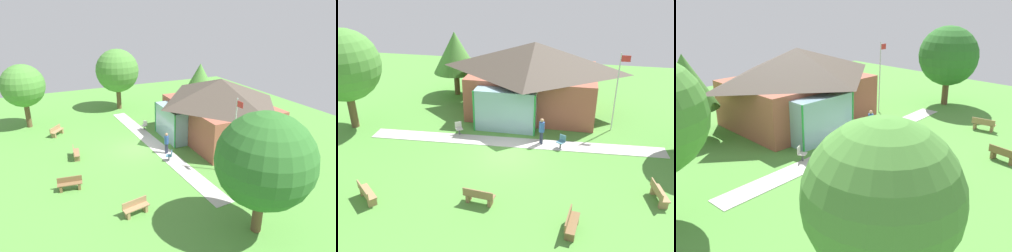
# 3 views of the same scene
# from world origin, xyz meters

# --- Properties ---
(ground_plane) EXTENTS (44.00, 44.00, 0.00)m
(ground_plane) POSITION_xyz_m (0.00, 0.00, 0.00)
(ground_plane) COLOR #54933D
(pavilion) EXTENTS (10.06, 8.61, 5.21)m
(pavilion) POSITION_xyz_m (0.40, 7.19, 2.71)
(pavilion) COLOR #A35642
(pavilion) RESTS_ON ground_plane
(footpath) EXTENTS (18.67, 2.38, 0.03)m
(footpath) POSITION_xyz_m (0.00, 1.50, 0.01)
(footpath) COLOR #BCB7B2
(footpath) RESTS_ON ground_plane
(flagpole) EXTENTS (0.64, 0.08, 5.31)m
(flagpole) POSITION_xyz_m (6.21, 4.68, 2.94)
(flagpole) COLOR silver
(flagpole) RESTS_ON ground_plane
(bench_front_center) EXTENTS (1.54, 0.59, 0.84)m
(bench_front_center) POSITION_xyz_m (-0.46, -4.89, 0.40)
(bench_front_center) COLOR olive
(bench_front_center) RESTS_ON ground_plane
(bench_front_right) EXTENTS (0.65, 1.55, 0.84)m
(bench_front_right) POSITION_xyz_m (3.86, -5.90, 0.40)
(bench_front_right) COLOR brown
(bench_front_right) RESTS_ON ground_plane
(bench_lawn_far_right) EXTENTS (0.69, 1.55, 0.84)m
(bench_lawn_far_right) POSITION_xyz_m (7.87, -2.95, 0.40)
(bench_lawn_far_right) COLOR #9E7A51
(bench_lawn_far_right) RESTS_ON ground_plane
(bench_front_left) EXTENTS (1.43, 1.30, 0.84)m
(bench_front_left) POSITION_xyz_m (-5.78, -5.75, 0.40)
(bench_front_left) COLOR #9E7A51
(bench_front_left) RESTS_ON ground_plane
(patio_chair_west) EXTENTS (0.61, 0.61, 0.86)m
(patio_chair_west) POSITION_xyz_m (-3.77, 1.92, 0.42)
(patio_chair_west) COLOR beige
(patio_chair_west) RESTS_ON ground_plane
(patio_chair_lawn_spare) EXTENTS (0.61, 0.61, 0.86)m
(patio_chair_lawn_spare) POSITION_xyz_m (2.99, 1.40, 0.42)
(patio_chair_lawn_spare) COLOR teal
(patio_chair_lawn_spare) RESTS_ON ground_plane
(visitor_on_path) EXTENTS (0.34, 0.34, 1.74)m
(visitor_on_path) POSITION_xyz_m (1.72, 1.70, 1.02)
(visitor_on_path) COLOR #2D3347
(visitor_on_path) RESTS_ON ground_plane
(tree_lawn_corner) EXTENTS (3.95, 3.95, 6.04)m
(tree_lawn_corner) POSITION_xyz_m (-9.15, -7.94, 4.04)
(tree_lawn_corner) COLOR brown
(tree_lawn_corner) RESTS_ON ground_plane
(tree_east_hedge) EXTENTS (4.71, 4.71, 6.34)m
(tree_east_hedge) POSITION_xyz_m (11.68, 2.20, 3.97)
(tree_east_hedge) COLOR brown
(tree_east_hedge) RESTS_ON ground_plane
(tree_behind_pavilion_left) EXTENTS (3.71, 3.71, 5.33)m
(tree_behind_pavilion_left) POSITION_xyz_m (-6.45, 9.41, 3.64)
(tree_behind_pavilion_left) COLOR brown
(tree_behind_pavilion_left) RESTS_ON ground_plane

